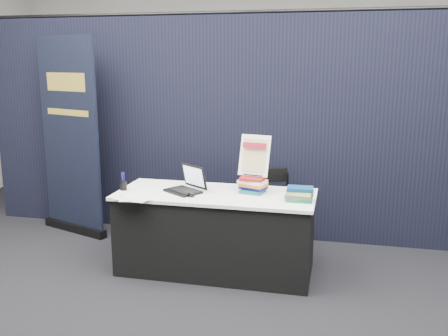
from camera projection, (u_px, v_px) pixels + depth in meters
floor at (200, 296)px, 4.17m from camera, size 8.00×8.00×0.00m
wall_back at (270, 72)px, 7.61m from camera, size 8.00×0.02×3.50m
drape_partition at (239, 129)px, 5.44m from camera, size 6.00×0.08×2.40m
display_table at (216, 232)px, 4.61m from camera, size 1.80×0.75×0.75m
laptop at (184, 185)px, 4.58m from camera, size 0.39×0.41×0.24m
mouse at (191, 195)px, 4.41m from camera, size 0.09×0.11×0.03m
brochure_left at (137, 198)px, 4.36m from camera, size 0.36×0.31×0.00m
brochure_mid at (134, 198)px, 4.36m from camera, size 0.34×0.27×0.00m
brochure_right at (144, 196)px, 4.43m from camera, size 0.33×0.24×0.00m
pen_cup at (123, 186)px, 4.63m from camera, size 0.07×0.07×0.08m
book_stack_tall at (254, 185)px, 4.53m from camera, size 0.25×0.22×0.15m
book_stack_short at (299, 194)px, 4.27m from camera, size 0.22×0.17×0.12m
info_sign at (254, 156)px, 4.50m from camera, size 0.30×0.17×0.38m
pullup_banner at (71, 148)px, 5.56m from camera, size 0.91×0.41×2.19m
stacking_chair at (268, 207)px, 5.09m from camera, size 0.50×0.51×0.84m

